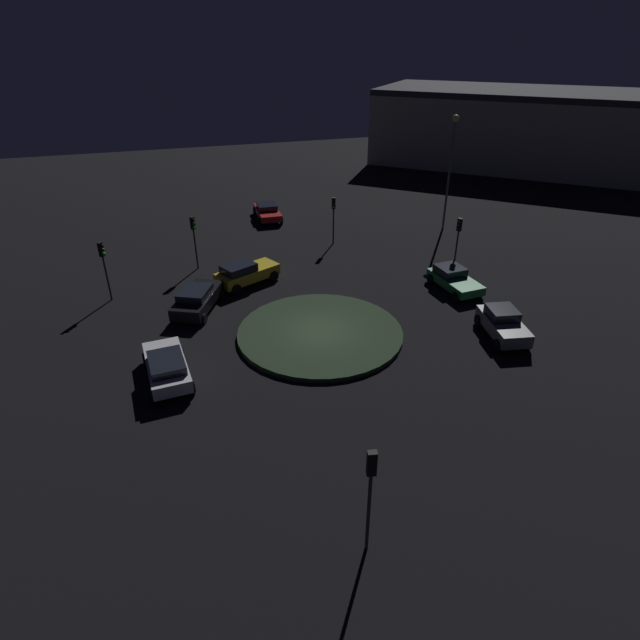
{
  "coord_description": "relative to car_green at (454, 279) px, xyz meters",
  "views": [
    {
      "loc": [
        -7.76,
        -24.53,
        15.38
      ],
      "look_at": [
        0.0,
        0.0,
        0.97
      ],
      "focal_mm": 29.25,
      "sensor_mm": 36.0,
      "label": 1
    }
  ],
  "objects": [
    {
      "name": "ground_plane",
      "position": [
        -10.39,
        -3.06,
        -0.73
      ],
      "size": [
        114.55,
        114.55,
        0.0
      ],
      "primitive_type": "plane",
      "color": "black"
    },
    {
      "name": "car_yellow",
      "position": [
        -13.17,
        4.95,
        0.11
      ],
      "size": [
        4.69,
        3.44,
        1.62
      ],
      "rotation": [
        0.0,
        0.0,
        0.44
      ],
      "color": "gold",
      "rests_on": "ground_plane"
    },
    {
      "name": "roundabout_island",
      "position": [
        -10.39,
        -3.06,
        -0.6
      ],
      "size": [
        9.47,
        9.47,
        0.27
      ],
      "primitive_type": "cylinder",
      "color": "#263823",
      "rests_on": "ground_plane"
    },
    {
      "name": "traffic_light_northeast",
      "position": [
        1.41,
        2.41,
        2.15
      ],
      "size": [
        0.39,
        0.36,
        4.04
      ],
      "rotation": [
        0.0,
        0.0,
        -2.71
      ],
      "color": "#2D2D2D",
      "rests_on": "ground_plane"
    },
    {
      "name": "streetlamp_northeast",
      "position": [
        5.36,
        10.98,
        5.49
      ],
      "size": [
        0.55,
        0.55,
        9.47
      ],
      "color": "#4C4C51",
      "rests_on": "ground_plane"
    },
    {
      "name": "store_building",
      "position": [
        27.96,
        29.29,
        3.75
      ],
      "size": [
        39.1,
        37.14,
        8.96
      ],
      "rotation": [
        0.0,
        0.0,
        2.42
      ],
      "color": "#ADA893",
      "rests_on": "ground_plane"
    },
    {
      "name": "traffic_light_northwest_near",
      "position": [
        -16.05,
        8.71,
        2.05
      ],
      "size": [
        0.37,
        0.39,
        3.9
      ],
      "rotation": [
        0.0,
        0.0,
        -1.12
      ],
      "color": "#2D2D2D",
      "rests_on": "ground_plane"
    },
    {
      "name": "car_green",
      "position": [
        0.0,
        0.0,
        0.0
      ],
      "size": [
        2.36,
        4.23,
        1.42
      ],
      "rotation": [
        0.0,
        0.0,
        -1.5
      ],
      "color": "#1E7238",
      "rests_on": "ground_plane"
    },
    {
      "name": "car_red",
      "position": [
        -8.69,
        18.35,
        0.0
      ],
      "size": [
        2.24,
        4.61,
        1.39
      ],
      "rotation": [
        0.0,
        0.0,
        1.54
      ],
      "color": "red",
      "rests_on": "ground_plane"
    },
    {
      "name": "car_black",
      "position": [
        -16.74,
        2.12,
        0.06
      ],
      "size": [
        3.69,
        4.92,
        1.54
      ],
      "rotation": [
        0.0,
        0.0,
        1.12
      ],
      "color": "black",
      "rests_on": "ground_plane"
    },
    {
      "name": "traffic_light_northwest",
      "position": [
        -21.93,
        5.25,
        2.07
      ],
      "size": [
        0.39,
        0.37,
        3.93
      ],
      "rotation": [
        0.0,
        0.0,
        -0.62
      ],
      "color": "#2D2D2D",
      "rests_on": "ground_plane"
    },
    {
      "name": "car_white",
      "position": [
        -18.94,
        -4.92,
        0.05
      ],
      "size": [
        2.38,
        4.53,
        1.44
      ],
      "rotation": [
        0.0,
        0.0,
        1.65
      ],
      "color": "white",
      "rests_on": "ground_plane"
    },
    {
      "name": "traffic_light_south",
      "position": [
        -13.14,
        -16.95,
        2.36
      ],
      "size": [
        0.34,
        0.38,
        4.35
      ],
      "rotation": [
        0.0,
        0.0,
        1.38
      ],
      "color": "#2D2D2D",
      "rests_on": "ground_plane"
    },
    {
      "name": "traffic_light_north",
      "position": [
        -4.98,
        10.47,
        2.0
      ],
      "size": [
        0.36,
        0.39,
        3.82
      ],
      "rotation": [
        0.0,
        0.0,
        -1.95
      ],
      "color": "#2D2D2D",
      "rests_on": "ground_plane"
    },
    {
      "name": "car_grey",
      "position": [
        -0.55,
        -6.31,
        0.08
      ],
      "size": [
        2.59,
        4.15,
        1.62
      ],
      "rotation": [
        0.0,
        0.0,
        4.52
      ],
      "color": "slate",
      "rests_on": "ground_plane"
    }
  ]
}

